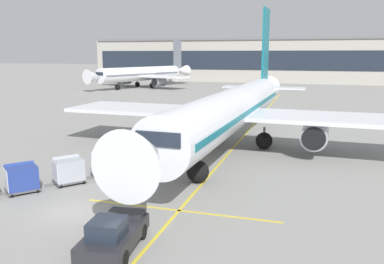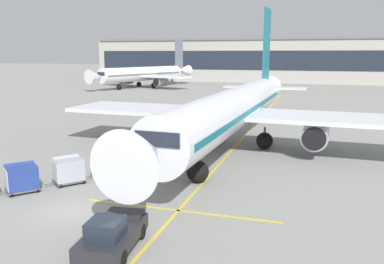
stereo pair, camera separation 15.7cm
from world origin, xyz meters
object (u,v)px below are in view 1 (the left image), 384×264
baggage_cart_second (68,170)px  safety_cone_nose_mark (163,143)px  distant_airplane (142,74)px  safety_cone_engine_keepout (155,154)px  parked_airplane (234,109)px  pushback_tug (113,234)px  ground_crew_by_loader (161,157)px  belt_loader (153,160)px  baggage_cart_lead (106,163)px  baggage_cart_third (21,178)px  ground_crew_by_carts (116,162)px  safety_cone_wingtip (183,145)px

baggage_cart_second → safety_cone_nose_mark: 12.79m
distant_airplane → safety_cone_engine_keepout: bearing=-65.4°
baggage_cart_second → safety_cone_nose_mark: baggage_cart_second is taller
parked_airplane → pushback_tug: parked_airplane is taller
ground_crew_by_loader → belt_loader: bearing=-140.4°
parked_airplane → safety_cone_engine_keepout: (-6.03, -5.28, -3.60)m
baggage_cart_lead → parked_airplane: bearing=57.2°
baggage_cart_third → distant_airplane: 83.51m
belt_loader → distant_airplane: (-32.69, 72.12, 2.75)m
parked_airplane → pushback_tug: 22.04m
parked_airplane → baggage_cart_lead: 14.01m
baggage_cart_third → safety_cone_nose_mark: bearing=74.4°
baggage_cart_lead → safety_cone_nose_mark: 10.34m
safety_cone_nose_mark → ground_crew_by_carts: bearing=-90.3°
pushback_tug → baggage_cart_lead: bearing=120.4°
pushback_tug → belt_loader: bearing=104.3°
belt_loader → safety_cone_engine_keepout: belt_loader is taller
ground_crew_by_loader → distant_airplane: size_ratio=0.05×
baggage_cart_third → safety_cone_engine_keepout: 12.11m
parked_airplane → safety_cone_engine_keepout: parked_airplane is taller
belt_loader → ground_crew_by_loader: size_ratio=2.72×
baggage_cart_second → pushback_tug: (7.76, -7.99, -0.17)m
belt_loader → ground_crew_by_carts: belt_loader is taller
baggage_cart_third → distant_airplane: distant_airplane is taller
baggage_cart_lead → ground_crew_by_loader: 4.36m
safety_cone_nose_mark → safety_cone_engine_keepout: bearing=-78.2°
parked_airplane → ground_crew_by_loader: size_ratio=25.04×
belt_loader → pushback_tug: size_ratio=1.03×
baggage_cart_lead → ground_crew_by_carts: bearing=52.5°
baggage_cart_lead → safety_cone_wingtip: size_ratio=3.48×
parked_airplane → distant_airplane: (-37.31, 62.98, -0.28)m
safety_cone_nose_mark → distant_airplane: size_ratio=0.02×
belt_loader → baggage_cart_second: belt_loader is taller
baggage_cart_third → safety_cone_wingtip: baggage_cart_third is taller
baggage_cart_lead → pushback_tug: (6.02, -10.25, -0.17)m
baggage_cart_second → baggage_cart_third: 3.14m
safety_cone_engine_keepout → safety_cone_nose_mark: bearing=101.8°
baggage_cart_third → safety_cone_engine_keepout: size_ratio=4.35×
parked_airplane → ground_crew_by_carts: parked_airplane is taller
baggage_cart_lead → belt_loader: bearing=40.4°
baggage_cart_second → baggage_cart_third: (-1.92, -2.48, 0.00)m
belt_loader → safety_cone_engine_keepout: 4.16m
baggage_cart_lead → safety_cone_nose_mark: baggage_cart_lead is taller
ground_crew_by_loader → safety_cone_engine_keepout: (-1.94, 3.43, -0.71)m
distant_airplane → baggage_cart_second: bearing=-69.9°
belt_loader → ground_crew_by_loader: 0.70m
safety_cone_nose_mark → safety_cone_wingtip: bearing=-7.7°
safety_cone_engine_keepout → safety_cone_nose_mark: (-0.85, 4.06, 0.10)m
baggage_cart_second → ground_crew_by_loader: bearing=45.0°
belt_loader → ground_crew_by_loader: belt_loader is taller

